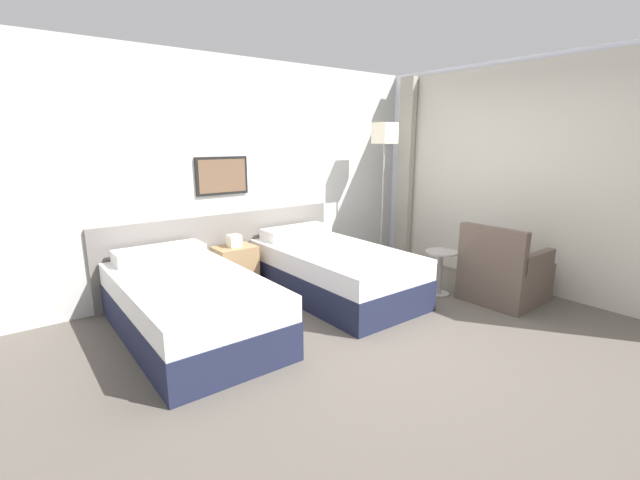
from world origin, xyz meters
TOP-DOWN VIEW (x-y plane):
  - ground_plane at (0.00, 0.00)m, footprint 16.00×16.00m
  - wall_headboard at (-0.04, 2.06)m, footprint 10.00×0.10m
  - wall_window at (2.28, -0.12)m, footprint 0.21×4.54m
  - bed_near_door at (-1.48, 1.00)m, footprint 1.10×2.02m
  - bed_near_window at (0.23, 1.00)m, footprint 1.10×2.02m
  - nightstand at (-0.62, 1.78)m, footprint 0.46×0.35m
  - floor_lamp at (1.52, 1.50)m, footprint 0.25×0.25m
  - side_table at (1.23, 0.26)m, footprint 0.37×0.37m
  - armchair at (1.63, -0.29)m, footprint 0.81×0.76m

SIDE VIEW (x-z plane):
  - ground_plane at x=0.00m, z-range 0.00..0.00m
  - armchair at x=1.63m, z-range -0.15..0.72m
  - nightstand at x=-0.62m, z-range -0.06..0.64m
  - bed_near_door at x=-1.48m, z-range -0.06..0.63m
  - bed_near_window at x=0.23m, z-range -0.06..0.63m
  - side_table at x=1.23m, z-range 0.10..0.62m
  - wall_headboard at x=-0.04m, z-range -0.06..2.64m
  - wall_window at x=2.28m, z-range -0.01..2.69m
  - floor_lamp at x=1.52m, z-range 0.71..2.71m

